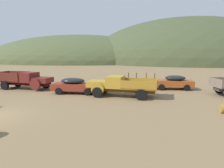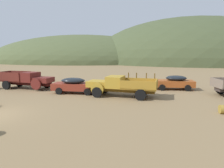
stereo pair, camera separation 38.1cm
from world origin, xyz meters
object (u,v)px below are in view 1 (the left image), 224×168
truck_mustard (117,86)px  car_rust_red (77,85)px  car_oxide_orange (171,82)px  truck_oxblood (28,80)px

truck_mustard → car_rust_red: bearing=-2.3°
car_rust_red → car_oxide_orange: bearing=20.0°
car_rust_red → car_oxide_orange: same height
car_oxide_orange → truck_mustard: bearing=36.0°
car_oxide_orange → car_rust_red: bearing=18.9°
car_oxide_orange → truck_oxblood: bearing=6.0°
car_rust_red → truck_oxblood: bearing=165.5°
truck_oxblood → truck_mustard: bearing=-4.6°
truck_oxblood → truck_mustard: size_ratio=0.97×
truck_mustard → truck_oxblood: bearing=-4.7°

